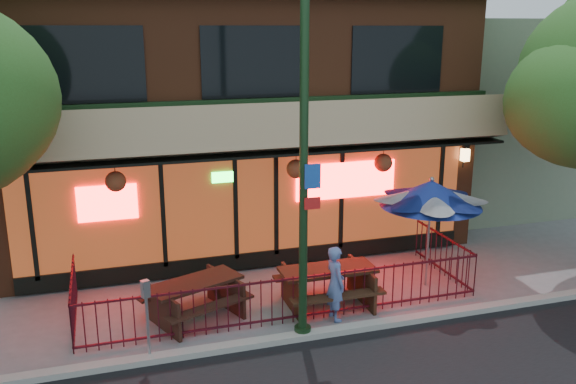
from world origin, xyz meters
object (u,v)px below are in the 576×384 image
at_px(picnic_table_right, 328,281).
at_px(pedestrian, 335,283).
at_px(street_light, 304,178).
at_px(parking_meter_near, 147,307).
at_px(picnic_table_left, 195,294).
at_px(patio_umbrella, 431,193).

height_order(picnic_table_right, pedestrian, pedestrian).
height_order(street_light, pedestrian, street_light).
bearing_deg(picnic_table_right, street_light, -129.99).
bearing_deg(parking_meter_near, picnic_table_left, 52.56).
xyz_separation_m(street_light, parking_meter_near, (-2.89, 0.00, -2.12)).
xyz_separation_m(patio_umbrella, parking_meter_near, (-6.37, -1.45, -1.16)).
height_order(picnic_table_left, picnic_table_right, picnic_table_right).
xyz_separation_m(picnic_table_right, parking_meter_near, (-3.82, -1.10, 0.47)).
height_order(patio_umbrella, parking_meter_near, patio_umbrella).
bearing_deg(pedestrian, picnic_table_left, 67.72).
xyz_separation_m(street_light, picnic_table_left, (-1.85, 1.36, -2.61)).
relative_size(picnic_table_left, parking_meter_near, 1.52).
relative_size(street_light, picnic_table_left, 3.02).
distance_m(street_light, pedestrian, 2.57).
height_order(patio_umbrella, pedestrian, patio_umbrella).
bearing_deg(parking_meter_near, patio_umbrella, 12.83).
xyz_separation_m(picnic_table_right, patio_umbrella, (2.56, 0.35, 1.63)).
bearing_deg(patio_umbrella, parking_meter_near, -167.17).
distance_m(street_light, patio_umbrella, 3.89).
bearing_deg(pedestrian, street_light, 115.71).
bearing_deg(pedestrian, parking_meter_near, 92.87).
bearing_deg(parking_meter_near, pedestrian, 7.61).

